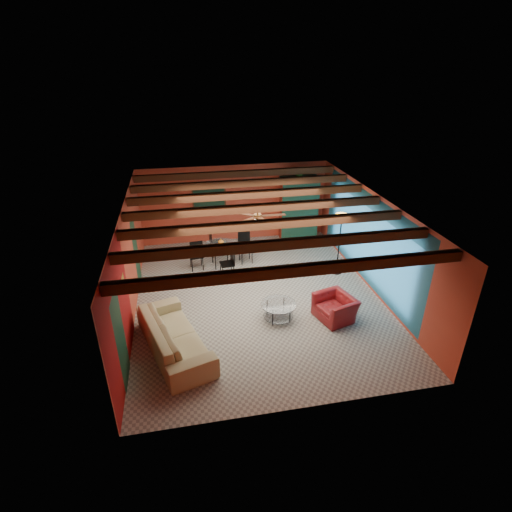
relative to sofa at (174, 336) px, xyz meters
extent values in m
cube|color=gray|center=(2.25, 1.84, -0.39)|extent=(6.50, 8.00, 0.01)
cube|color=silver|center=(2.25, 1.84, 2.31)|extent=(6.50, 8.00, 0.01)
cube|color=#B9412A|center=(2.25, 5.84, 0.96)|extent=(6.50, 0.02, 2.70)
cube|color=maroon|center=(-1.00, 1.84, 0.96)|extent=(0.02, 8.00, 2.70)
cube|color=teal|center=(5.50, 1.84, 0.96)|extent=(0.02, 8.00, 2.70)
imported|color=tan|center=(0.00, 0.00, 0.00)|extent=(1.79, 2.85, 0.78)
imported|color=maroon|center=(3.96, 0.47, -0.08)|extent=(1.07, 1.15, 0.62)
cube|color=maroon|center=(4.45, 5.54, 0.71)|extent=(1.30, 0.72, 2.19)
cube|color=black|center=(1.35, 5.80, 1.26)|extent=(1.05, 0.03, 0.65)
imported|color=#26661E|center=(4.45, 5.54, 2.03)|extent=(0.48, 0.44, 0.46)
imported|color=orange|center=(1.50, 3.87, 0.72)|extent=(0.20, 0.20, 0.19)
camera|label=1|loc=(0.42, -7.30, 5.51)|focal=27.85mm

